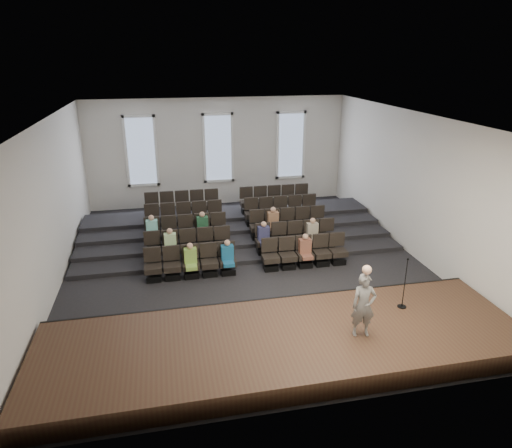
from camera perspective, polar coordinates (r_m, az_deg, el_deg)
The scene contains 14 objects.
ground at distance 15.87m, azimuth -1.24°, elevation -5.00°, with size 14.00×14.00×0.00m, color black.
ceiling at distance 14.44m, azimuth -1.40°, elevation 13.24°, with size 12.00×14.00×0.02m, color white.
wall_back at distance 21.70m, azimuth -4.75°, elevation 8.94°, with size 12.00×0.04×5.00m, color silver.
wall_front at distance 8.69m, azimuth 7.30°, elevation -9.65°, with size 12.00×0.04×5.00m, color silver.
wall_left at distance 15.13m, azimuth -24.35°, elevation 1.99°, with size 0.04×14.00×5.00m, color silver.
wall_right at distance 17.07m, azimuth 19.05°, elevation 4.67°, with size 0.04×14.00×5.00m, color silver.
stage at distance 11.44m, azimuth 3.61°, elevation -14.70°, with size 11.80×3.60×0.50m, color #3F2A1B.
stage_lip at distance 12.88m, azimuth 1.52°, elevation -10.26°, with size 11.80×0.06×0.52m, color black.
risers at distance 18.67m, azimuth -3.04°, elevation -0.34°, with size 11.80×4.80×0.60m.
seating_rows at distance 16.99m, azimuth -2.22°, elevation -0.73°, with size 6.80×4.70×1.67m.
windows at distance 21.60m, azimuth -4.74°, elevation 9.42°, with size 8.44×0.10×3.24m.
audience at distance 15.89m, azimuth -2.80°, elevation -1.72°, with size 6.05×2.64×1.10m.
speaker at distance 11.17m, azimuth 13.30°, elevation -9.89°, with size 0.58×0.38×1.58m, color slate.
mic_stand at distance 12.77m, azimuth 17.96°, elevation -8.18°, with size 0.24×0.24×1.43m.
Camera 1 is at (-2.58, -14.08, 6.85)m, focal length 32.00 mm.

